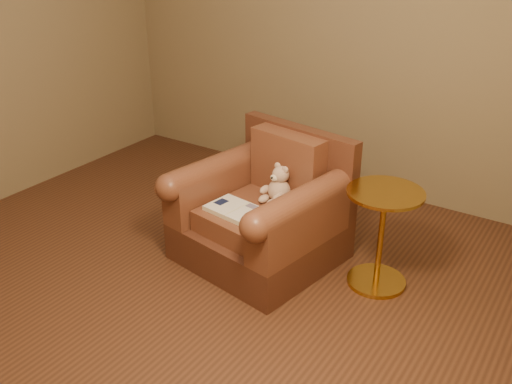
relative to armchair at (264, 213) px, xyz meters
The scene contains 5 objects.
floor 0.75m from the armchair, 111.65° to the right, with size 4.00×4.00×0.00m, color #512D1B.
armchair is the anchor object (origin of this frame).
teddy_bear 0.20m from the armchair, 47.51° to the left, with size 0.19×0.22×0.26m.
guidebook 0.24m from the armchair, 106.47° to the right, with size 0.42×0.29×0.03m.
side_table 0.78m from the armchair, ahead, with size 0.46×0.46×0.64m.
Camera 1 is at (2.04, -2.17, 2.08)m, focal length 40.00 mm.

